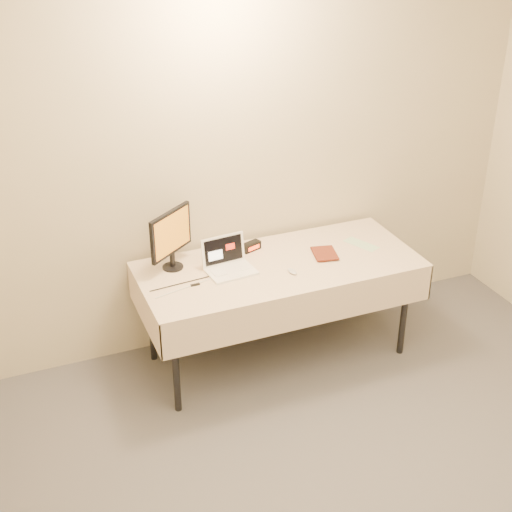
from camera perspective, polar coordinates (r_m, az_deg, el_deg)
name	(u,v)px	position (r m, az deg, el deg)	size (l,w,h in m)	color
back_wall	(253,154)	(4.83, -0.22, 8.17)	(4.00, 0.10, 2.70)	beige
table	(279,272)	(4.73, 1.86, -1.28)	(1.86, 0.81, 0.74)	black
laptop	(228,263)	(4.61, -2.27, -0.53)	(0.32, 0.27, 0.21)	white
monitor	(171,235)	(4.58, -6.82, 1.65)	(0.33, 0.25, 0.40)	black
book	(314,242)	(4.76, 4.67, 1.09)	(0.15, 0.02, 0.21)	#9A331C
alarm_clock	(251,246)	(4.86, -0.39, 0.78)	(0.15, 0.10, 0.06)	black
clicker	(292,271)	(4.59, 2.91, -1.23)	(0.04, 0.09, 0.02)	#BDBDBF
paper_form	(361,244)	(5.00, 8.41, 0.94)	(0.10, 0.25, 0.00)	#B2DCAF
usb_dongle	(195,285)	(4.47, -4.89, -2.30)	(0.06, 0.02, 0.01)	black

